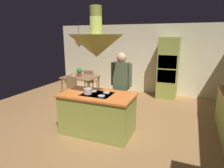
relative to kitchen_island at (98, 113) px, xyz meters
name	(u,v)px	position (x,y,z in m)	size (l,w,h in m)	color
ground	(102,128)	(0.00, 0.20, -0.46)	(8.16, 8.16, 0.00)	#9E7042
wall_back	(140,59)	(0.00, 3.65, 0.82)	(6.80, 0.10, 2.55)	beige
kitchen_island	(98,113)	(0.00, 0.00, 0.00)	(1.61, 0.91, 0.93)	#939E42
oven_tower	(168,68)	(1.10, 3.24, 0.59)	(0.66, 0.62, 2.09)	#939E42
dining_table	(81,79)	(-1.70, 2.10, 0.21)	(1.14, 0.90, 0.76)	olive
person_at_island	(121,83)	(0.29, 0.72, 0.55)	(0.53, 0.23, 1.75)	tan
range_hood	(96,44)	(0.00, 0.00, 1.50)	(1.10, 1.10, 1.00)	#939E42
pendant_light_over_table	(79,44)	(-1.70, 2.10, 1.40)	(0.32, 0.32, 0.82)	beige
chair_facing_island	(70,88)	(-1.70, 1.43, 0.05)	(0.40, 0.40, 0.87)	olive
chair_by_back_wall	(90,80)	(-1.70, 2.77, 0.05)	(0.40, 0.40, 0.87)	olive
potted_plant_on_table	(80,72)	(-1.72, 2.09, 0.47)	(0.20, 0.20, 0.30)	#99382D
cup_on_table	(74,76)	(-1.84, 1.88, 0.35)	(0.07, 0.07, 0.09)	white
cooking_pot_on_cooktop	(88,91)	(-0.16, -0.13, 0.53)	(0.18, 0.18, 0.12)	#B2B2B7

